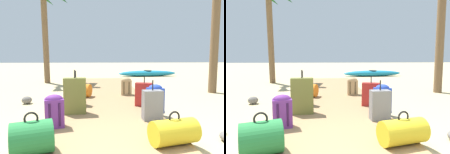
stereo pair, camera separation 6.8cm
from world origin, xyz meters
The scene contains 15 objects.
ground_plane centered at (0.00, 3.50, 0.00)m, with size 60.00×60.00×0.00m, color tan.
boardwalk centered at (0.00, 4.37, 0.04)m, with size 2.17×8.75×0.08m, color #9E7A51.
duffel_bag_orange centered at (-0.62, 4.04, 0.26)m, with size 0.57×0.50×0.47m.
backpack_purple centered at (-0.85, 1.56, 0.36)m, with size 0.34×0.28×0.54m.
suitcase_grey centered at (0.82, 1.86, 0.35)m, with size 0.36×0.23×0.72m.
suitcase_olive centered at (-0.62, 2.34, 0.44)m, with size 0.45×0.23×0.87m.
backpack_tan centered at (0.65, 4.24, 0.35)m, with size 0.32×0.26×0.52m.
suitcase_red centered at (0.89, 2.89, 0.35)m, with size 0.44×0.30×0.69m.
duffel_bag_green centered at (-0.91, 0.66, 0.28)m, with size 0.58×0.53×0.51m.
backpack_blue centered at (0.99, 2.31, 0.38)m, with size 0.35×0.31×0.58m.
suitcase_black centered at (-0.68, 3.09, 0.38)m, with size 0.39×0.25×0.81m.
duffel_bag_yellow centered at (0.84, 0.83, 0.25)m, with size 0.67×0.47×0.44m.
palm_tree_far_left centered at (-2.44, 7.60, 3.62)m, with size 2.15×2.24×4.58m.
kayak centered at (2.70, 10.33, 0.18)m, with size 3.53×0.97×0.36m.
rock_left_mid centered at (-2.00, 3.59, 0.10)m, with size 0.25×0.25×0.19m, color slate.
Camera 2 is at (-0.18, -1.70, 1.23)m, focal length 32.95 mm.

